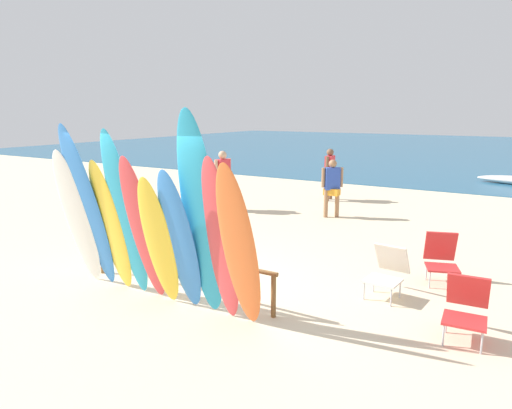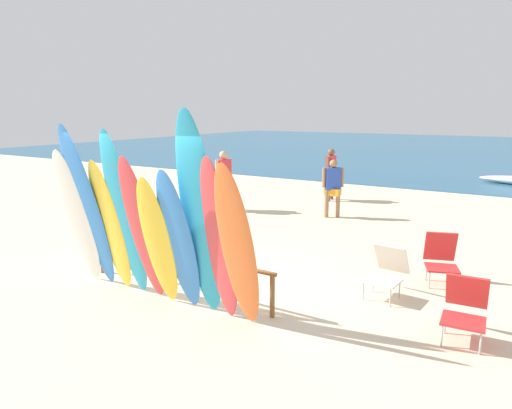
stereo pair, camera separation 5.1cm
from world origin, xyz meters
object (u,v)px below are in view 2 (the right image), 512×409
object	(u,v)px
surfboard_rack	(176,260)
beachgoer_midbeach	(331,171)
beach_chair_striped	(465,306)
surfboard_yellow_5	(158,242)
surfboard_blue_1	(88,208)
beach_chair_red	(387,269)
surfboard_teal_3	(125,215)
beachgoer_near_rack	(333,184)
beachgoer_by_water	(224,176)
surfboard_red_8	(219,241)
surfboard_blue_6	(179,242)
surfboard_orange_9	(237,248)
surfboard_red_4	(142,230)
surfboard_white_0	(77,218)
surfboard_yellow_2	(110,226)
beach_chair_blue	(441,257)
surfboard_teal_7	(200,217)

from	to	relation	value
surfboard_rack	beachgoer_midbeach	distance (m)	8.42
beach_chair_striped	surfboard_yellow_5	bearing A→B (deg)	-164.88
surfboard_blue_1	beach_chair_red	size ratio (longest dim) A/B	3.44
surfboard_teal_3	beachgoer_near_rack	xyz separation A→B (m)	(0.60, 6.70, -0.40)
beach_chair_red	beach_chair_striped	bearing A→B (deg)	-29.29
beachgoer_by_water	surfboard_red_8	bearing A→B (deg)	-137.89
surfboard_rack	beachgoer_midbeach	world-z (taller)	beachgoer_midbeach
surfboard_blue_6	surfboard_orange_9	xyz separation A→B (m)	(1.00, -0.04, 0.08)
surfboard_blue_1	beach_chair_red	distance (m)	4.72
surfboard_rack	surfboard_red_8	world-z (taller)	surfboard_red_8
surfboard_teal_3	surfboard_red_4	bearing A→B (deg)	0.63
beach_chair_red	beachgoer_midbeach	bearing A→B (deg)	124.13
surfboard_white_0	beach_chair_red	world-z (taller)	surfboard_white_0
surfboard_orange_9	beach_chair_striped	size ratio (longest dim) A/B	2.88
surfboard_yellow_2	surfboard_orange_9	xyz separation A→B (m)	(2.40, -0.08, 0.06)
surfboard_teal_3	beachgoer_near_rack	distance (m)	6.74
beachgoer_by_water	beach_chair_blue	distance (m)	6.92
surfboard_rack	surfboard_yellow_2	size ratio (longest dim) A/B	1.64
surfboard_red_4	surfboard_red_8	size ratio (longest dim) A/B	0.99
surfboard_blue_6	beachgoer_near_rack	bearing A→B (deg)	94.17
surfboard_rack	surfboard_white_0	distance (m)	1.76
beachgoer_near_rack	beach_chair_red	world-z (taller)	beachgoer_near_rack
surfboard_red_4	beachgoer_near_rack	distance (m)	6.70
surfboard_red_4	surfboard_orange_9	bearing A→B (deg)	-0.59
surfboard_teal_7	beachgoer_by_water	xyz separation A→B (m)	(-3.77, 5.88, -0.45)
surfboard_yellow_5	surfboard_orange_9	distance (m)	1.37
beach_chair_red	beach_chair_striped	world-z (taller)	beach_chair_striped
surfboard_yellow_2	beachgoer_by_water	world-z (taller)	surfboard_yellow_2
beach_chair_red	beach_chair_blue	world-z (taller)	beach_chair_blue
beachgoer_by_water	beach_chair_striped	xyz separation A→B (m)	(6.93, -4.61, -0.56)
surfboard_teal_3	beach_chair_red	size ratio (longest dim) A/B	3.34
surfboard_blue_1	beach_chair_striped	bearing A→B (deg)	17.05
surfboard_teal_3	surfboard_red_4	distance (m)	0.38
surfboard_red_4	surfboard_red_8	distance (m)	1.34
surfboard_teal_3	surfboard_teal_7	world-z (taller)	surfboard_teal_7
surfboard_teal_3	beachgoer_near_rack	bearing A→B (deg)	84.13
surfboard_teal_3	surfboard_blue_6	size ratio (longest dim) A/B	1.23
beachgoer_midbeach	surfboard_blue_1	bearing A→B (deg)	-6.29
beachgoer_by_water	surfboard_white_0	bearing A→B (deg)	-160.14
surfboard_rack	surfboard_yellow_2	world-z (taller)	surfboard_yellow_2
beachgoer_midbeach	beach_chair_blue	distance (m)	7.20
surfboard_blue_1	beachgoer_by_water	xyz separation A→B (m)	(-1.63, 5.95, -0.34)
surfboard_red_4	surfboard_white_0	bearing A→B (deg)	-178.32
surfboard_white_0	surfboard_yellow_2	distance (m)	0.70
surfboard_rack	beach_chair_blue	world-z (taller)	beach_chair_blue
surfboard_white_0	surfboard_yellow_2	world-z (taller)	surfboard_white_0
surfboard_yellow_2	beachgoer_near_rack	world-z (taller)	surfboard_yellow_2
surfboard_teal_3	surfboard_yellow_2	bearing A→B (deg)	171.67
surfboard_blue_6	beach_chair_striped	bearing A→B (deg)	20.61
surfboard_yellow_2	beachgoer_near_rack	bearing A→B (deg)	86.02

